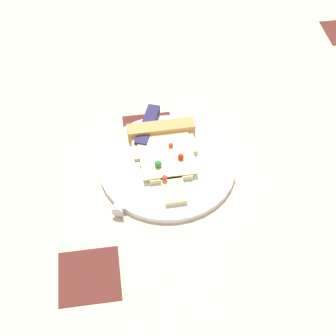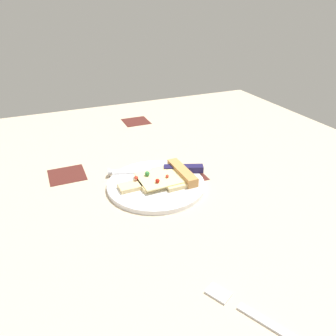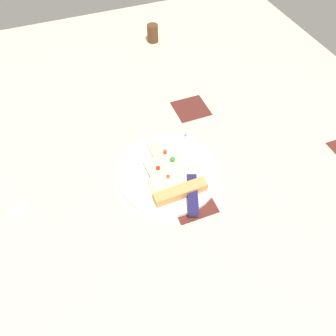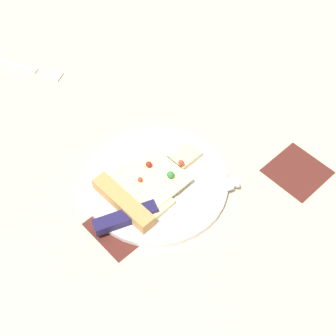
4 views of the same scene
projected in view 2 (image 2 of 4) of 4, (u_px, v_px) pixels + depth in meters
The scene contains 5 objects.
ground_plane at pixel (147, 215), 69.50cm from camera, with size 151.88×151.88×3.00cm.
plate at pixel (156, 184), 76.76cm from camera, with size 23.42×23.42×1.11cm, color silver.
pizza_slice at pixel (166, 177), 77.07cm from camera, with size 12.06×17.58×2.50cm.
knife at pixel (165, 170), 80.92cm from camera, with size 10.58×23.15×2.45cm.
fork at pixel (248, 310), 46.26cm from camera, with size 14.41×8.65×0.80cm.
Camera 2 is at (53.61, -17.83, 40.51)cm, focal length 34.15 mm.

